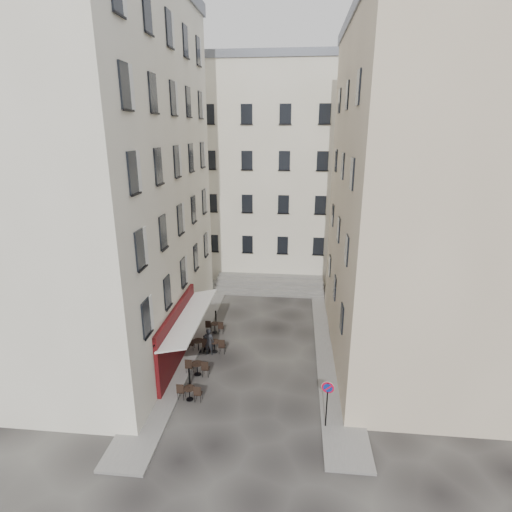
# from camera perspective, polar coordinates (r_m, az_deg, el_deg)

# --- Properties ---
(ground) EXTENTS (90.00, 90.00, 0.00)m
(ground) POSITION_cam_1_polar(r_m,az_deg,el_deg) (22.68, -0.43, -16.90)
(ground) COLOR black
(ground) RESTS_ON ground
(sidewalk_left) EXTENTS (2.00, 22.00, 0.12)m
(sidewalk_left) POSITION_cam_1_polar(r_m,az_deg,el_deg) (26.77, -9.28, -11.19)
(sidewalk_left) COLOR slate
(sidewalk_left) RESTS_ON ground
(sidewalk_right) EXTENTS (2.00, 18.00, 0.12)m
(sidewalk_right) POSITION_cam_1_polar(r_m,az_deg,el_deg) (25.20, 10.85, -13.24)
(sidewalk_right) COLOR slate
(sidewalk_right) RESTS_ON ground
(building_left) EXTENTS (12.20, 16.20, 20.60)m
(building_left) POSITION_cam_1_polar(r_m,az_deg,el_deg) (25.10, -24.65, 10.23)
(building_left) COLOR beige
(building_left) RESTS_ON ground
(building_right) EXTENTS (12.20, 14.20, 18.60)m
(building_right) POSITION_cam_1_polar(r_m,az_deg,el_deg) (23.90, 26.66, 7.24)
(building_right) COLOR tan
(building_right) RESTS_ON ground
(building_back) EXTENTS (18.20, 10.20, 18.60)m
(building_back) POSITION_cam_1_polar(r_m,az_deg,el_deg) (37.87, 1.21, 12.23)
(building_back) COLOR beige
(building_back) RESTS_ON ground
(cafe_storefront) EXTENTS (1.74, 7.30, 3.50)m
(cafe_storefront) POSITION_cam_1_polar(r_m,az_deg,el_deg) (23.33, -10.95, -10.79)
(cafe_storefront) COLOR #470A10
(cafe_storefront) RESTS_ON ground
(stone_steps) EXTENTS (9.00, 3.15, 0.80)m
(stone_steps) POSITION_cam_1_polar(r_m,az_deg,el_deg) (33.61, 1.91, -4.15)
(stone_steps) COLOR slate
(stone_steps) RESTS_ON ground
(bollard_near) EXTENTS (0.12, 0.12, 0.98)m
(bollard_near) POSITION_cam_1_polar(r_m,az_deg,el_deg) (22.12, -9.50, -16.53)
(bollard_near) COLOR black
(bollard_near) RESTS_ON ground
(bollard_mid) EXTENTS (0.12, 0.12, 0.98)m
(bollard_mid) POSITION_cam_1_polar(r_m,az_deg,el_deg) (24.99, -7.39, -12.10)
(bollard_mid) COLOR black
(bollard_mid) RESTS_ON ground
(bollard_far) EXTENTS (0.12, 0.12, 0.98)m
(bollard_far) POSITION_cam_1_polar(r_m,az_deg,el_deg) (28.00, -5.77, -8.60)
(bollard_far) COLOR black
(bollard_far) RESTS_ON ground
(no_parking_sign) EXTENTS (0.54, 0.16, 2.41)m
(no_parking_sign) POSITION_cam_1_polar(r_m,az_deg,el_deg) (18.79, 10.15, -19.08)
(no_parking_sign) COLOR black
(no_parking_sign) RESTS_ON ground
(bistro_table_a) EXTENTS (1.26, 0.59, 0.88)m
(bistro_table_a) POSITION_cam_1_polar(r_m,az_deg,el_deg) (21.11, -9.46, -18.62)
(bistro_table_a) COLOR black
(bistro_table_a) RESTS_ON ground
(bistro_table_b) EXTENTS (1.32, 0.62, 0.93)m
(bistro_table_b) POSITION_cam_1_polar(r_m,az_deg,el_deg) (22.80, -8.34, -15.46)
(bistro_table_b) COLOR black
(bistro_table_b) RESTS_ON ground
(bistro_table_c) EXTENTS (1.37, 0.64, 0.96)m
(bistro_table_c) POSITION_cam_1_polar(r_m,az_deg,el_deg) (24.85, -8.21, -12.41)
(bistro_table_c) COLOR black
(bistro_table_c) RESTS_ON ground
(bistro_table_d) EXTENTS (1.33, 0.63, 0.94)m
(bistro_table_d) POSITION_cam_1_polar(r_m,az_deg,el_deg) (24.70, -5.94, -12.55)
(bistro_table_d) COLOR black
(bistro_table_d) RESTS_ON ground
(bistro_table_e) EXTENTS (1.21, 0.57, 0.85)m
(bistro_table_e) POSITION_cam_1_polar(r_m,az_deg,el_deg) (26.87, -5.89, -10.02)
(bistro_table_e) COLOR black
(bistro_table_e) RESTS_ON ground
(pedestrian) EXTENTS (0.63, 0.42, 1.70)m
(pedestrian) POSITION_cam_1_polar(r_m,az_deg,el_deg) (24.35, -6.75, -12.05)
(pedestrian) COLOR #222328
(pedestrian) RESTS_ON ground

